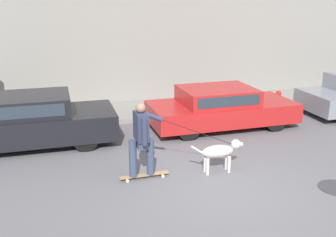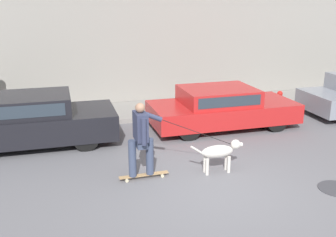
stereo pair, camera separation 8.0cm
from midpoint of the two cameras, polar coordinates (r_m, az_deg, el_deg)
The scene contains 8 objects.
ground_plane at distance 7.72m, azimuth 7.12°, elevation -10.18°, with size 36.00×36.00×0.00m, color slate.
back_wall at distance 13.39m, azimuth -4.52°, elevation 13.95°, with size 32.00×0.30×5.62m.
sidewalk_curb at distance 12.69m, azimuth -3.08°, elevation 1.23°, with size 30.00×2.03×0.13m.
parked_car_0 at distance 10.24m, azimuth -20.05°, elevation -0.35°, with size 4.21×1.78×1.28m.
parked_car_1 at distance 11.17m, azimuth 7.45°, elevation 1.56°, with size 4.10×1.79×1.14m.
dog at distance 8.28m, azimuth 7.29°, elevation -4.80°, with size 1.14×0.28×0.69m.
skateboarder at distance 7.75m, azimuth -4.10°, elevation -2.72°, with size 2.46×0.64×1.59m.
fire_hydrant at distance 12.99m, azimuth 15.47°, elevation 2.44°, with size 0.18×0.18×0.72m.
Camera 1 is at (-2.91, -6.24, 3.51)m, focal length 42.00 mm.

